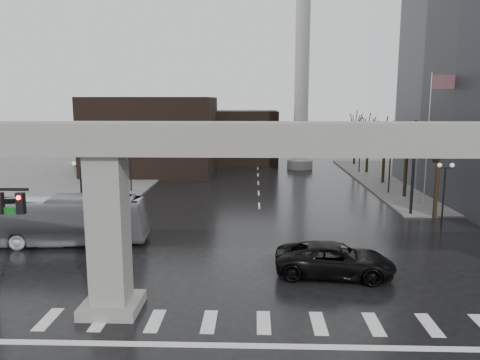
# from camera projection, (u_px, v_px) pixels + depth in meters

# --- Properties ---
(ground) EXTENTS (160.00, 160.00, 0.00)m
(ground) POSITION_uv_depth(u_px,v_px,m) (263.00, 312.00, 21.50)
(ground) COLOR black
(ground) RESTS_ON ground
(sidewalk_ne) EXTENTS (28.00, 36.00, 0.15)m
(sidewalk_ne) POSITION_uv_depth(u_px,v_px,m) (474.00, 181.00, 56.14)
(sidewalk_ne) COLOR slate
(sidewalk_ne) RESTS_ON ground
(sidewalk_nw) EXTENTS (28.00, 36.00, 0.15)m
(sidewalk_nw) POSITION_uv_depth(u_px,v_px,m) (48.00, 178.00, 57.77)
(sidewalk_nw) COLOR slate
(sidewalk_nw) RESTS_ON ground
(elevated_guideway) EXTENTS (48.00, 2.60, 8.70)m
(elevated_guideway) POSITION_uv_depth(u_px,v_px,m) (294.00, 164.00, 20.30)
(elevated_guideway) COLOR gray
(elevated_guideway) RESTS_ON ground
(building_far_left) EXTENTS (16.00, 14.00, 10.00)m
(building_far_left) POSITION_uv_depth(u_px,v_px,m) (153.00, 135.00, 62.47)
(building_far_left) COLOR black
(building_far_left) RESTS_ON ground
(building_far_mid) EXTENTS (10.00, 10.00, 8.00)m
(building_far_mid) POSITION_uv_depth(u_px,v_px,m) (245.00, 137.00, 72.11)
(building_far_mid) COLOR black
(building_far_mid) RESTS_ON ground
(smokestack) EXTENTS (3.60, 3.60, 30.00)m
(smokestack) POSITION_uv_depth(u_px,v_px,m) (302.00, 73.00, 64.37)
(smokestack) COLOR silver
(smokestack) RESTS_ON ground
(signal_mast_arm) EXTENTS (12.12, 0.43, 8.00)m
(signal_mast_arm) POSITION_uv_depth(u_px,v_px,m) (368.00, 147.00, 38.75)
(signal_mast_arm) COLOR black
(signal_mast_arm) RESTS_ON ground
(signal_left_pole) EXTENTS (2.30, 0.30, 6.00)m
(signal_left_pole) POSITION_uv_depth(u_px,v_px,m) (0.00, 222.00, 21.69)
(signal_left_pole) COLOR black
(signal_left_pole) RESTS_ON ground
(flagpole_assembly) EXTENTS (2.06, 0.12, 12.00)m
(flagpole_assembly) POSITION_uv_depth(u_px,v_px,m) (432.00, 124.00, 41.42)
(flagpole_assembly) COLOR silver
(flagpole_assembly) RESTS_ON ground
(lamp_right_0) EXTENTS (1.22, 0.32, 5.11)m
(lamp_right_0) POSITION_uv_depth(u_px,v_px,m) (444.00, 185.00, 34.28)
(lamp_right_0) COLOR black
(lamp_right_0) RESTS_ON ground
(lamp_right_1) EXTENTS (1.22, 0.32, 5.11)m
(lamp_right_1) POSITION_uv_depth(u_px,v_px,m) (390.00, 161.00, 48.07)
(lamp_right_1) COLOR black
(lamp_right_1) RESTS_ON ground
(lamp_right_2) EXTENTS (1.22, 0.32, 5.11)m
(lamp_right_2) POSITION_uv_depth(u_px,v_px,m) (360.00, 147.00, 61.86)
(lamp_right_2) COLOR black
(lamp_right_2) RESTS_ON ground
(lamp_left_0) EXTENTS (1.22, 0.32, 5.11)m
(lamp_left_0) POSITION_uv_depth(u_px,v_px,m) (81.00, 183.00, 35.13)
(lamp_left_0) COLOR black
(lamp_left_0) RESTS_ON ground
(lamp_left_1) EXTENTS (1.22, 0.32, 5.11)m
(lamp_left_1) POSITION_uv_depth(u_px,v_px,m) (130.00, 160.00, 48.92)
(lamp_left_1) COLOR black
(lamp_left_1) RESTS_ON ground
(lamp_left_2) EXTENTS (1.22, 0.32, 5.11)m
(lamp_left_2) POSITION_uv_depth(u_px,v_px,m) (158.00, 147.00, 62.71)
(lamp_left_2) COLOR black
(lamp_left_2) RESTS_ON ground
(tree_right_0) EXTENTS (1.09, 1.58, 7.50)m
(tree_right_0) POSITION_uv_depth(u_px,v_px,m) (437.00, 185.00, 38.32)
(tree_right_0) COLOR black
(tree_right_0) RESTS_ON ground
(tree_right_1) EXTENTS (1.09, 1.61, 7.67)m
(tree_right_1) POSITION_uv_depth(u_px,v_px,m) (406.00, 170.00, 46.19)
(tree_right_1) COLOR black
(tree_right_1) RESTS_ON ground
(tree_right_2) EXTENTS (1.10, 1.63, 7.85)m
(tree_right_2) POSITION_uv_depth(u_px,v_px,m) (384.00, 159.00, 54.06)
(tree_right_2) COLOR black
(tree_right_2) RESTS_ON ground
(tree_right_3) EXTENTS (1.11, 1.66, 8.02)m
(tree_right_3) POSITION_uv_depth(u_px,v_px,m) (368.00, 151.00, 61.93)
(tree_right_3) COLOR black
(tree_right_3) RESTS_ON ground
(tree_right_4) EXTENTS (1.12, 1.69, 8.19)m
(tree_right_4) POSITION_uv_depth(u_px,v_px,m) (355.00, 145.00, 69.80)
(tree_right_4) COLOR black
(tree_right_4) RESTS_ON ground
(pickup_truck) EXTENTS (6.85, 3.75, 1.82)m
(pickup_truck) POSITION_uv_depth(u_px,v_px,m) (335.00, 260.00, 25.87)
(pickup_truck) COLOR black
(pickup_truck) RESTS_ON ground
(city_bus) EXTENTS (12.01, 3.81, 3.29)m
(city_bus) POSITION_uv_depth(u_px,v_px,m) (58.00, 220.00, 31.47)
(city_bus) COLOR #A5A5A9
(city_bus) RESTS_ON ground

